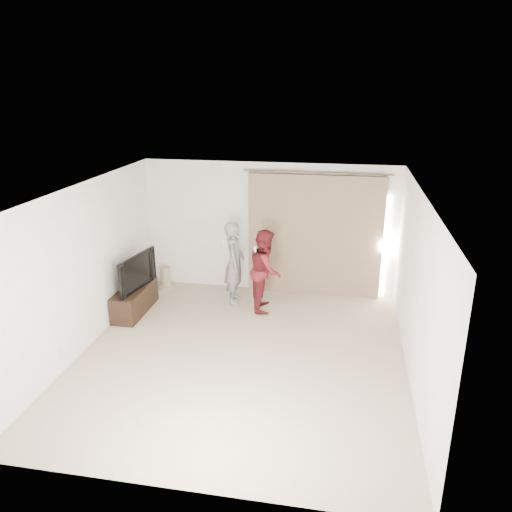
% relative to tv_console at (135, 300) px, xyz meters
% --- Properties ---
extents(floor, '(5.50, 5.50, 0.00)m').
position_rel_tv_console_xyz_m(floor, '(2.27, -1.22, -0.24)').
color(floor, tan).
rests_on(floor, ground).
extents(wall_back, '(5.00, 0.04, 2.60)m').
position_rel_tv_console_xyz_m(wall_back, '(2.27, 1.53, 1.06)').
color(wall_back, white).
rests_on(wall_back, ground).
extents(wall_left, '(0.04, 5.50, 2.60)m').
position_rel_tv_console_xyz_m(wall_left, '(-0.23, -1.22, 1.06)').
color(wall_left, white).
rests_on(wall_left, ground).
extents(ceiling, '(5.00, 5.50, 0.01)m').
position_rel_tv_console_xyz_m(ceiling, '(2.27, -1.22, 2.36)').
color(ceiling, silver).
rests_on(ceiling, wall_back).
extents(curtain, '(2.80, 0.11, 2.46)m').
position_rel_tv_console_xyz_m(curtain, '(3.18, 1.46, 0.96)').
color(curtain, '#987D5D').
rests_on(curtain, ground).
extents(tv_console, '(0.43, 1.25, 0.48)m').
position_rel_tv_console_xyz_m(tv_console, '(0.00, 0.00, 0.00)').
color(tv_console, black).
rests_on(tv_console, ground).
extents(tv, '(0.33, 1.13, 0.65)m').
position_rel_tv_console_xyz_m(tv, '(0.00, 0.00, 0.56)').
color(tv, black).
rests_on(tv, tv_console).
extents(scratching_post, '(0.34, 0.34, 0.46)m').
position_rel_tv_console_xyz_m(scratching_post, '(0.16, 1.18, -0.06)').
color(scratching_post, tan).
rests_on(scratching_post, ground).
extents(person_man, '(0.45, 0.62, 1.60)m').
position_rel_tv_console_xyz_m(person_man, '(1.72, 0.78, 0.56)').
color(person_man, slate).
rests_on(person_man, ground).
extents(person_woman, '(0.65, 0.80, 1.54)m').
position_rel_tv_console_xyz_m(person_woman, '(2.35, 0.59, 0.53)').
color(person_woman, maroon).
rests_on(person_woman, ground).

